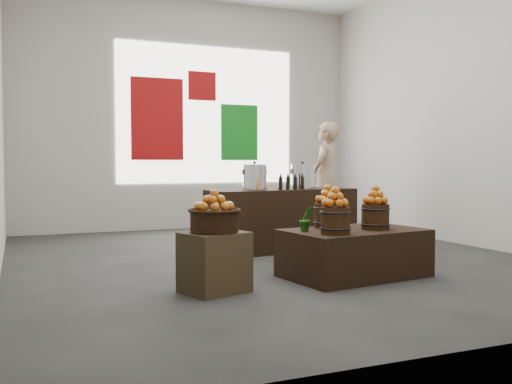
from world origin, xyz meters
name	(u,v)px	position (x,y,z in m)	size (l,w,h in m)	color
ground	(273,259)	(0.00, 0.00, 0.00)	(7.00, 7.00, 0.00)	#363533
back_wall	(191,114)	(0.00, 3.50, 2.00)	(6.00, 0.04, 4.00)	#AFAAA2
back_opening	(207,115)	(0.30, 3.48, 2.00)	(3.20, 0.02, 2.40)	white
deco_red_left	(157,119)	(-0.60, 3.47, 1.90)	(0.90, 0.04, 1.40)	#950B0C
deco_green_right	(239,133)	(0.90, 3.47, 1.70)	(0.70, 0.04, 1.00)	#12771B
deco_red_upper	(202,86)	(0.20, 3.47, 2.50)	(0.50, 0.04, 0.50)	#950B0C
crate	(215,262)	(-1.20, -1.39, 0.27)	(0.54, 0.44, 0.54)	#4D3E24
wicker_basket	(214,221)	(-1.20, -1.39, 0.64)	(0.43, 0.43, 0.20)	black
apples_in_basket	(214,200)	(-1.20, -1.39, 0.83)	(0.34, 0.34, 0.18)	#910604
display_table	(354,253)	(0.33, -1.27, 0.24)	(1.39, 0.86, 0.48)	black
apple_bucket_front_left	(335,221)	(-0.04, -1.52, 0.61)	(0.28, 0.28, 0.26)	#311E0D
apples_in_bucket_front_left	(335,197)	(-0.04, -1.52, 0.83)	(0.21, 0.21, 0.19)	#910604
apple_bucket_front_right	(375,217)	(0.53, -1.36, 0.61)	(0.28, 0.28, 0.26)	#311E0D
apples_in_bucket_front_right	(376,195)	(0.53, -1.36, 0.83)	(0.21, 0.21, 0.19)	#910604
apple_bucket_rear	(328,215)	(0.16, -1.04, 0.61)	(0.28, 0.28, 0.26)	#311E0D
apples_in_bucket_rear	(328,194)	(0.16, -1.04, 0.83)	(0.21, 0.21, 0.19)	#910604
herb_garnish_right	(376,212)	(0.73, -1.07, 0.63)	(0.27, 0.23, 0.30)	#1B6515
herb_garnish_left	(306,219)	(-0.19, -1.22, 0.61)	(0.14, 0.11, 0.25)	#1B6515
counter	(282,220)	(0.39, 0.57, 0.41)	(1.98, 0.63, 0.81)	black
stock_pot_left	(254,178)	(-0.02, 0.54, 0.96)	(0.31, 0.31, 0.31)	silver
stock_pot_center	(302,177)	(0.70, 0.60, 0.96)	(0.31, 0.31, 0.31)	silver
oil_cruets	(290,181)	(0.40, 0.37, 0.92)	(0.29, 0.05, 0.23)	black
shopper	(325,179)	(1.69, 1.72, 0.90)	(0.66, 0.43, 1.80)	tan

